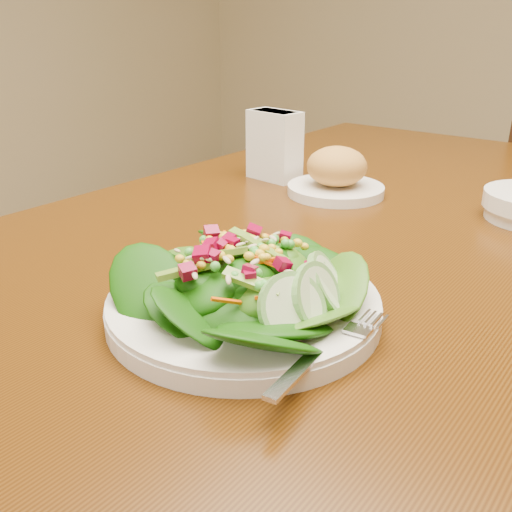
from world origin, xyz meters
TOP-DOWN VIEW (x-y plane):
  - dining_table at (0.00, 0.00)m, footprint 0.90×1.40m
  - salad_plate at (0.04, -0.36)m, footprint 0.28×0.27m
  - bread_plate at (-0.11, 0.07)m, footprint 0.16×0.16m
  - napkin_holder at (-0.25, 0.09)m, footprint 0.10×0.06m

SIDE VIEW (x-z plane):
  - dining_table at x=0.00m, z-range 0.27..1.02m
  - salad_plate at x=0.04m, z-range 0.74..0.82m
  - bread_plate at x=-0.11m, z-range 0.74..0.82m
  - napkin_holder at x=-0.25m, z-range 0.75..0.88m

